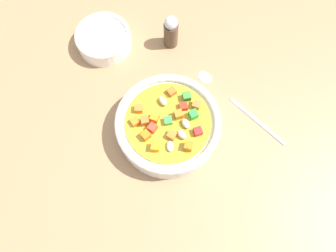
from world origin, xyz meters
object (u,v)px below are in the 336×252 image
(soup_bowl_main, at_px, (168,125))
(spoon, at_px, (235,101))
(pepper_shaker, at_px, (171,31))
(side_bowl_small, at_px, (104,39))

(soup_bowl_main, distance_m, spoon, 0.14)
(soup_bowl_main, xyz_separation_m, pepper_shaker, (0.05, 0.18, 0.01))
(spoon, bearing_deg, pepper_shaker, -3.04)
(spoon, height_order, side_bowl_small, side_bowl_small)
(spoon, xyz_separation_m, pepper_shaker, (-0.09, 0.16, 0.03))
(spoon, bearing_deg, side_bowl_small, 17.88)
(soup_bowl_main, bearing_deg, pepper_shaker, 74.86)
(soup_bowl_main, xyz_separation_m, side_bowl_small, (-0.08, 0.21, -0.01))
(side_bowl_small, xyz_separation_m, pepper_shaker, (0.13, -0.03, 0.02))
(soup_bowl_main, xyz_separation_m, spoon, (0.14, 0.03, -0.02))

